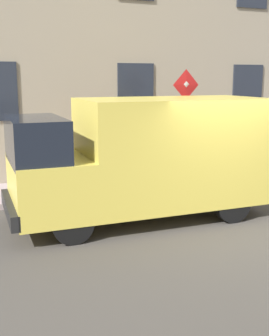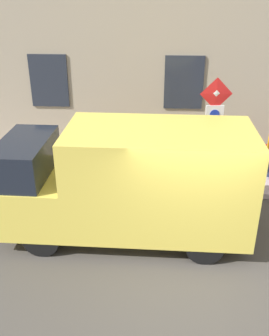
{
  "view_description": "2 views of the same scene",
  "coord_description": "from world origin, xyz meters",
  "px_view_note": "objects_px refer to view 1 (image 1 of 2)",
  "views": [
    {
      "loc": [
        -6.94,
        4.78,
        2.91
      ],
      "look_at": [
        1.95,
        1.2,
        0.92
      ],
      "focal_mm": 46.49,
      "sensor_mm": 36.0,
      "label": 1
    },
    {
      "loc": [
        -6.03,
        0.77,
        5.12
      ],
      "look_at": [
        2.64,
        1.27,
        0.91
      ],
      "focal_mm": 40.96,
      "sensor_mm": 36.0,
      "label": 2
    }
  ],
  "objects_px": {
    "delivery_van": "(146,156)",
    "bicycle_red": "(212,158)",
    "bicycle_purple": "(185,160)",
    "sign_post_stacked": "(185,111)",
    "pedestrian": "(227,141)"
  },
  "relations": [
    {
      "from": "bicycle_red",
      "to": "bicycle_purple",
      "type": "relative_size",
      "value": 1.0
    },
    {
      "from": "pedestrian",
      "to": "delivery_van",
      "type": "bearing_deg",
      "value": 19.9
    },
    {
      "from": "sign_post_stacked",
      "to": "bicycle_red",
      "type": "xyz_separation_m",
      "value": [
        1.25,
        -1.66,
        -1.56
      ]
    },
    {
      "from": "sign_post_stacked",
      "to": "bicycle_red",
      "type": "bearing_deg",
      "value": -53.04
    },
    {
      "from": "delivery_van",
      "to": "bicycle_red",
      "type": "distance_m",
      "value": 4.85
    },
    {
      "from": "bicycle_purple",
      "to": "delivery_van",
      "type": "bearing_deg",
      "value": 48.28
    },
    {
      "from": "pedestrian",
      "to": "sign_post_stacked",
      "type": "bearing_deg",
      "value": 7.13
    },
    {
      "from": "delivery_van",
      "to": "bicycle_purple",
      "type": "bearing_deg",
      "value": -129.03
    },
    {
      "from": "delivery_van",
      "to": "pedestrian",
      "type": "height_order",
      "value": "delivery_van"
    },
    {
      "from": "bicycle_purple",
      "to": "sign_post_stacked",
      "type": "bearing_deg",
      "value": 58.43
    },
    {
      "from": "sign_post_stacked",
      "to": "bicycle_purple",
      "type": "relative_size",
      "value": 1.67
    },
    {
      "from": "bicycle_red",
      "to": "bicycle_purple",
      "type": "bearing_deg",
      "value": -2.96
    },
    {
      "from": "sign_post_stacked",
      "to": "delivery_van",
      "type": "relative_size",
      "value": 0.53
    },
    {
      "from": "sign_post_stacked",
      "to": "bicycle_purple",
      "type": "distance_m",
      "value": 2.12
    },
    {
      "from": "delivery_van",
      "to": "bicycle_red",
      "type": "height_order",
      "value": "delivery_van"
    }
  ]
}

